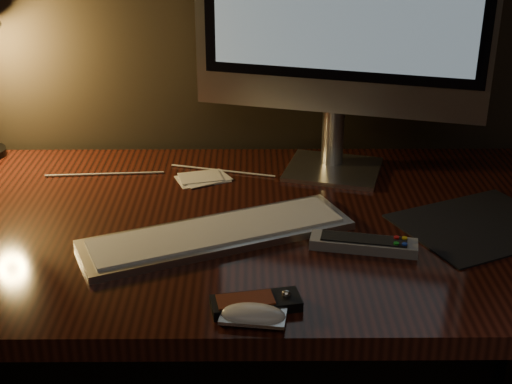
{
  "coord_description": "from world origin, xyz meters",
  "views": [
    {
      "loc": [
        0.05,
        0.64,
        1.36
      ],
      "look_at": [
        0.06,
        1.73,
        0.86
      ],
      "focal_mm": 50.0,
      "sensor_mm": 36.0,
      "label": 1
    }
  ],
  "objects_px": {
    "mouse": "(253,317)",
    "media_remote": "(256,303)",
    "desk": "(227,260)",
    "keyboard": "(218,234)",
    "tv_remote": "(364,244)"
  },
  "relations": [
    {
      "from": "mouse",
      "to": "media_remote",
      "type": "bearing_deg",
      "value": 91.25
    },
    {
      "from": "desk",
      "to": "keyboard",
      "type": "relative_size",
      "value": 3.26
    },
    {
      "from": "desk",
      "to": "tv_remote",
      "type": "distance_m",
      "value": 0.34
    },
    {
      "from": "desk",
      "to": "tv_remote",
      "type": "bearing_deg",
      "value": -36.81
    },
    {
      "from": "mouse",
      "to": "media_remote",
      "type": "relative_size",
      "value": 0.68
    },
    {
      "from": "keyboard",
      "to": "mouse",
      "type": "height_order",
      "value": "same"
    },
    {
      "from": "mouse",
      "to": "tv_remote",
      "type": "relative_size",
      "value": 0.5
    },
    {
      "from": "tv_remote",
      "to": "media_remote",
      "type": "bearing_deg",
      "value": -124.57
    },
    {
      "from": "desk",
      "to": "media_remote",
      "type": "xyz_separation_m",
      "value": [
        0.06,
        -0.37,
        0.14
      ]
    },
    {
      "from": "mouse",
      "to": "keyboard",
      "type": "bearing_deg",
      "value": 111.6
    },
    {
      "from": "media_remote",
      "to": "keyboard",
      "type": "bearing_deg",
      "value": 96.15
    },
    {
      "from": "keyboard",
      "to": "tv_remote",
      "type": "bearing_deg",
      "value": -32.3
    },
    {
      "from": "keyboard",
      "to": "tv_remote",
      "type": "relative_size",
      "value": 2.56
    },
    {
      "from": "keyboard",
      "to": "mouse",
      "type": "xyz_separation_m",
      "value": [
        0.06,
        -0.26,
        0.0
      ]
    },
    {
      "from": "desk",
      "to": "keyboard",
      "type": "distance_m",
      "value": 0.2
    }
  ]
}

